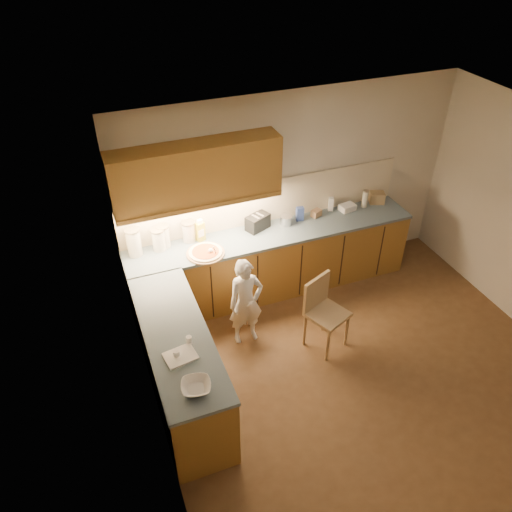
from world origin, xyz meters
name	(u,v)px	position (x,y,z in m)	size (l,w,h in m)	color
room	(381,250)	(0.00, 0.00, 1.68)	(4.54, 4.50, 2.62)	#52351C
l_counter	(245,292)	(-0.92, 1.25, 0.46)	(3.77, 2.62, 0.92)	olive
backsplash	(265,202)	(-0.38, 1.99, 1.21)	(3.75, 0.02, 0.58)	beige
upper_cabinets	(196,173)	(-1.27, 1.82, 1.85)	(1.95, 0.36, 0.73)	olive
pizza_on_board	(206,253)	(-1.30, 1.55, 0.94)	(0.46, 0.46, 0.18)	#A88054
child	(246,302)	(-1.02, 0.95, 0.57)	(0.42, 0.27, 1.14)	white
wooden_chair	(323,308)	(-0.22, 0.57, 0.53)	(0.54, 0.54, 0.92)	tan
mixing_bowl	(196,387)	(-1.95, -0.33, 0.95)	(0.26, 0.26, 0.06)	silver
canister_a	(134,242)	(-2.08, 1.85, 1.10)	(0.18, 0.18, 0.36)	beige
canister_b	(158,240)	(-1.79, 1.85, 1.06)	(0.16, 0.16, 0.29)	silver
canister_c	(163,236)	(-1.72, 1.89, 1.07)	(0.16, 0.16, 0.29)	silver
canister_d	(189,231)	(-1.41, 1.90, 1.06)	(0.17, 0.17, 0.27)	beige
oil_jug	(200,231)	(-1.27, 1.86, 1.06)	(0.12, 0.10, 0.30)	gold
toaster	(258,222)	(-0.53, 1.85, 1.02)	(0.35, 0.28, 0.20)	black
steel_pot	(286,220)	(-0.15, 1.81, 0.98)	(0.17, 0.17, 0.13)	silver
blue_box	(300,214)	(0.06, 1.84, 1.01)	(0.09, 0.07, 0.19)	#2F448D
card_box_a	(316,213)	(0.31, 1.85, 0.97)	(0.13, 0.09, 0.09)	tan
white_bottle	(331,204)	(0.55, 1.92, 1.02)	(0.06, 0.06, 0.19)	white
flat_pack	(347,207)	(0.77, 1.84, 0.96)	(0.21, 0.15, 0.08)	white
tall_jar	(365,199)	(1.03, 1.83, 1.05)	(0.08, 0.08, 0.25)	white
card_box_b	(377,198)	(1.25, 1.87, 1.00)	(0.20, 0.15, 0.15)	#9E8055
dough_cloth	(181,356)	(-1.98, 0.08, 0.93)	(0.29, 0.22, 0.02)	white
spice_jar_a	(176,354)	(-2.02, 0.09, 0.96)	(0.06, 0.06, 0.08)	white
spice_jar_b	(189,340)	(-1.86, 0.23, 0.96)	(0.06, 0.06, 0.08)	white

